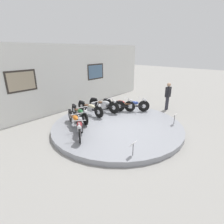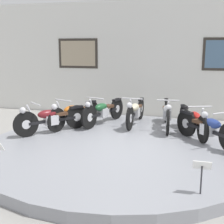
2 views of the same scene
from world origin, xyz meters
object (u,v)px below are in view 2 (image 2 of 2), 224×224
object	(u,v)px
motorcycle_orange	(74,113)
motorcycle_green	(103,110)
motorcycle_cream	(135,111)
motorcycle_blue	(208,127)
motorcycle_red	(193,120)
motorcycle_maroon	(51,118)
info_placard_front_centre	(202,170)
motorcycle_silver	(167,113)

from	to	relation	value
motorcycle_orange	motorcycle_green	distance (m)	0.82
motorcycle_orange	motorcycle_green	bearing A→B (deg)	37.03
motorcycle_cream	motorcycle_blue	distance (m)	2.30
motorcycle_red	motorcycle_blue	bearing A→B (deg)	-65.06
motorcycle_orange	motorcycle_cream	world-z (taller)	motorcycle_cream
motorcycle_maroon	info_placard_front_centre	size ratio (longest dim) A/B	3.03
motorcycle_maroon	motorcycle_green	world-z (taller)	motorcycle_green
motorcycle_maroon	motorcycle_silver	size ratio (longest dim) A/B	0.77
motorcycle_maroon	motorcycle_red	bearing A→B (deg)	11.62
motorcycle_maroon	motorcycle_red	size ratio (longest dim) A/B	0.83
motorcycle_orange	motorcycle_red	bearing A→B (deg)	-0.01
motorcycle_green	info_placard_front_centre	world-z (taller)	motorcycle_green
info_placard_front_centre	motorcycle_cream	bearing A→B (deg)	113.64
motorcycle_green	motorcycle_silver	distance (m)	1.72
motorcycle_blue	motorcycle_green	bearing A→B (deg)	156.34
motorcycle_maroon	motorcycle_orange	xyz separation A→B (m)	(0.32, 0.69, -0.00)
motorcycle_cream	motorcycle_red	world-z (taller)	motorcycle_cream
motorcycle_blue	motorcycle_orange	bearing A→B (deg)	168.41
motorcycle_cream	info_placard_front_centre	bearing A→B (deg)	-66.36
motorcycle_maroon	info_placard_front_centre	xyz separation A→B (m)	(3.51, -2.45, -0.01)
motorcycle_maroon	motorcycle_blue	distance (m)	3.69
motorcycle_silver	motorcycle_red	xyz separation A→B (m)	(0.67, -0.50, -0.03)
motorcycle_orange	info_placard_front_centre	distance (m)	4.48
motorcycle_silver	info_placard_front_centre	world-z (taller)	motorcycle_silver
motorcycle_maroon	info_placard_front_centre	bearing A→B (deg)	-34.88
motorcycle_green	motorcycle_red	distance (m)	2.44
motorcycle_silver	info_placard_front_centre	xyz separation A→B (m)	(0.81, -3.64, -0.03)
motorcycle_cream	info_placard_front_centre	xyz separation A→B (m)	(1.67, -3.81, -0.01)
info_placard_front_centre	motorcycle_silver	bearing A→B (deg)	102.55
info_placard_front_centre	motorcycle_orange	bearing A→B (deg)	135.47
motorcycle_red	motorcycle_blue	world-z (taller)	motorcycle_blue
motorcycle_blue	info_placard_front_centre	xyz separation A→B (m)	(-0.18, -2.45, -0.01)
motorcycle_maroon	motorcycle_cream	world-z (taller)	motorcycle_cream
motorcycle_red	info_placard_front_centre	world-z (taller)	motorcycle_red
motorcycle_orange	info_placard_front_centre	size ratio (longest dim) A/B	3.61
motorcycle_orange	info_placard_front_centre	xyz separation A→B (m)	(3.19, -3.14, -0.00)
motorcycle_silver	motorcycle_red	bearing A→B (deg)	-36.85
motorcycle_silver	motorcycle_blue	distance (m)	1.54
motorcycle_maroon	motorcycle_red	world-z (taller)	motorcycle_maroon
motorcycle_maroon	motorcycle_orange	bearing A→B (deg)	65.24
motorcycle_maroon	motorcycle_orange	size ratio (longest dim) A/B	0.84
motorcycle_blue	motorcycle_maroon	bearing A→B (deg)	-179.97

